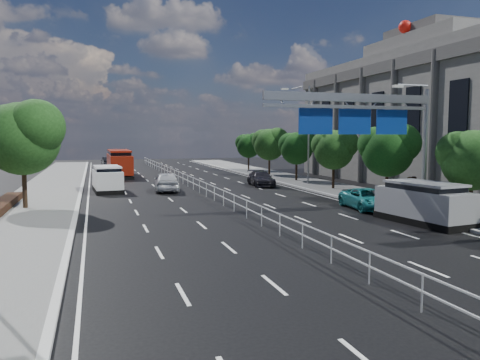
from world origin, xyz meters
name	(u,v)px	position (x,y,z in m)	size (l,w,h in m)	color
ground	(355,277)	(0.00, 0.00, 0.00)	(160.00, 160.00, 0.00)	black
kerb_near	(55,305)	(-9.00, 0.00, 0.07)	(0.25, 140.00, 0.15)	silver
median_fence	(201,187)	(0.00, 22.50, 0.53)	(0.05, 85.00, 1.02)	silver
overhead_gantry	(368,116)	(6.74, 10.05, 5.61)	(10.24, 0.38, 7.45)	gray
streetlight_far	(306,128)	(10.50, 26.00, 5.21)	(2.78, 2.40, 9.00)	gray
civic_hall	(458,116)	(23.72, 22.00, 6.27)	(14.40, 36.00, 14.35)	slate
near_tree_back	(23,134)	(-11.94, 17.97, 4.61)	(4.84, 4.51, 6.69)	black
far_tree_c	(474,157)	(11.24, 6.98, 3.43)	(3.52, 3.28, 4.94)	black
far_tree_d	(389,148)	(11.25, 14.48, 3.69)	(3.85, 3.59, 5.34)	black
far_tree_e	(334,147)	(11.25, 21.98, 3.56)	(3.63, 3.38, 5.13)	black
far_tree_f	(297,146)	(11.24, 29.48, 3.49)	(3.52, 3.28, 5.02)	black
far_tree_g	(270,143)	(11.25, 36.98, 3.75)	(3.96, 3.69, 5.45)	black
far_tree_h	(249,144)	(11.24, 44.48, 3.42)	(3.41, 3.18, 4.91)	black
white_minivan	(107,179)	(-6.93, 26.23, 1.03)	(2.40, 4.96, 2.10)	black
red_bus	(119,163)	(-5.23, 41.14, 1.53)	(2.47, 9.88, 2.94)	black
near_car_silver	(167,181)	(-2.30, 25.20, 0.80)	(1.90, 4.71, 1.61)	#B7B9BF
near_car_dark	(107,162)	(-6.04, 59.65, 0.69)	(1.46, 4.19, 1.38)	black
silver_minivan	(424,203)	(8.30, 7.08, 1.06)	(2.79, 5.39, 2.15)	black
parked_car_teal	(367,199)	(8.07, 12.00, 0.63)	(2.10, 4.55, 1.27)	#1A7478
parked_car_dark	(261,178)	(6.50, 26.82, 0.67)	(1.86, 4.58, 1.33)	black
pedestrian_a	(408,191)	(11.01, 11.92, 1.04)	(0.66, 0.43, 1.81)	gray
pedestrian_b	(413,191)	(11.10, 11.63, 1.07)	(0.90, 0.70, 1.85)	gray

